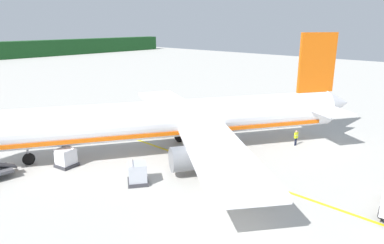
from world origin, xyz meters
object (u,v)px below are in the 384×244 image
Objects in this scene: airliner_foreground at (176,119)px; crew_loader_right at (231,149)px; cargo_container_far at (137,174)px; cargo_container_near at (66,158)px; crew_loader_left at (296,137)px.

crew_loader_right is at bearing -71.99° from airliner_foreground.
cargo_container_far is 1.31× the size of crew_loader_right.
cargo_container_far is at bearing -74.09° from cargo_container_near.
cargo_container_near is 15.49m from crew_loader_right.
crew_loader_left is at bearing -40.40° from airliner_foreground.
cargo_container_near is at bearing 155.62° from airliner_foreground.
airliner_foreground is at bearing 108.01° from crew_loader_right.
cargo_container_far is (-7.73, -3.18, -2.50)m from airliner_foreground.
crew_loader_right is at bearing -14.25° from cargo_container_far.
cargo_container_near is 0.83× the size of cargo_container_far.
cargo_container_near is 1.14× the size of crew_loader_left.
airliner_foreground is at bearing -24.38° from cargo_container_near.
crew_loader_left is at bearing -19.14° from crew_loader_right.
cargo_container_far is (2.19, -7.68, 0.02)m from cargo_container_near.
cargo_container_far reaches higher than crew_loader_left.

